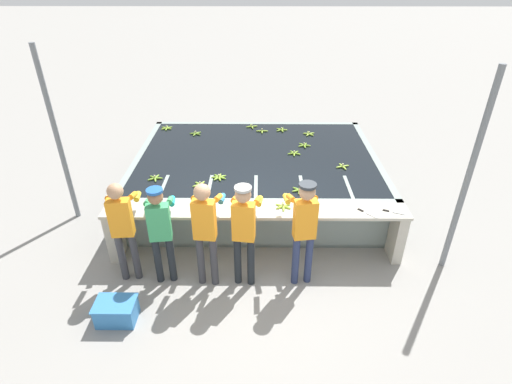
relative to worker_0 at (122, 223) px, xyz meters
The scene contains 27 objects.
ground_plane 2.19m from the worker_0, ahead, with size 80.00×80.00×0.00m, color gray.
wash_tank 3.22m from the worker_0, 52.63° to the left, with size 4.79×3.62×0.92m.
work_ledge 2.02m from the worker_0, 14.61° to the left, with size 4.79×0.45×0.92m.
worker_0 is the anchor object (origin of this frame).
worker_1 0.56m from the worker_0, ahead, with size 0.47×0.74×1.62m.
worker_2 1.22m from the worker_0, ahead, with size 0.45×0.73×1.73m.
worker_3 1.77m from the worker_0, ahead, with size 0.46×0.74×1.69m.
worker_4 2.62m from the worker_0, ahead, with size 0.48×0.75×1.73m.
banana_bunch_floating_0 1.50m from the worker_0, 85.27° to the left, with size 0.27×0.28×0.08m.
banana_bunch_floating_1 4.56m from the worker_0, 57.01° to the left, with size 0.27×0.28×0.08m.
banana_bunch_floating_2 2.88m from the worker_0, 22.37° to the left, with size 0.28×0.28×0.08m.
banana_bunch_floating_3 4.27m from the worker_0, 61.46° to the left, with size 0.28×0.28×0.08m.
banana_bunch_floating_4 4.73m from the worker_0, 49.30° to the left, with size 0.28×0.27×0.08m.
banana_bunch_floating_5 3.71m from the worker_0, 43.73° to the left, with size 0.28×0.27×0.08m.
banana_bunch_floating_6 3.91m from the worker_0, 92.26° to the left, with size 0.26×0.28×0.08m.
banana_bunch_floating_7 1.58m from the worker_0, 52.80° to the left, with size 0.27×0.27×0.08m.
banana_bunch_floating_8 4.15m from the worker_0, 45.42° to the left, with size 0.28×0.27×0.08m.
banana_bunch_floating_9 1.99m from the worker_0, 50.73° to the left, with size 0.28×0.28×0.08m.
banana_bunch_floating_10 4.41m from the worker_0, 65.86° to the left, with size 0.28×0.28×0.08m.
banana_bunch_floating_11 3.63m from the worker_0, 81.12° to the left, with size 0.27×0.28×0.08m.
banana_bunch_floating_12 4.07m from the worker_0, 29.23° to the left, with size 0.28×0.28×0.08m.
banana_bunch_ledge_0 2.43m from the worker_0, 13.74° to the left, with size 0.26×0.28×0.08m.
knife_0 4.05m from the worker_0, ahead, with size 0.34×0.15×0.02m.
knife_1 3.64m from the worker_0, ahead, with size 0.26×0.27×0.02m.
crate 1.22m from the worker_0, 87.53° to the right, with size 0.55×0.39×0.32m.
support_post_left 2.35m from the worker_0, 132.21° to the left, with size 0.09×0.09×3.20m.
support_post_right 5.01m from the worker_0, ahead, with size 0.09×0.09×3.20m.
Camera 1 is at (0.05, -5.00, 4.32)m, focal length 28.00 mm.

